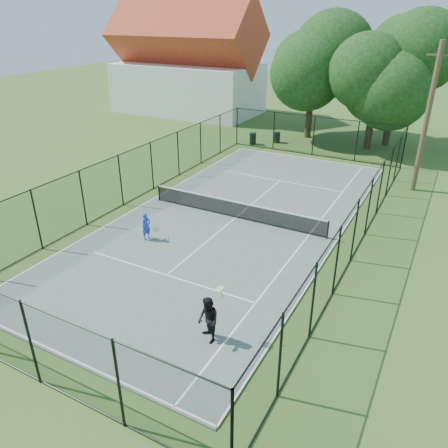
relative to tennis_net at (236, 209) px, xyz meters
The scene contains 13 objects.
ground 0.58m from the tennis_net, ahead, with size 120.00×120.00×0.00m, color #385E20.
tennis_court 0.55m from the tennis_net, ahead, with size 11.00×24.00×0.06m, color #526058.
tennis_net is the anchor object (origin of this frame).
fence 0.92m from the tennis_net, ahead, with size 13.10×26.10×3.00m.
tree_near_left 18.83m from the tennis_net, 96.50° to the left, with size 7.22×7.22×9.41m.
tree_near_mid 17.83m from the tennis_net, 78.93° to the left, with size 6.11×6.11×7.99m.
tree_near_right 20.04m from the tennis_net, 76.70° to the left, with size 6.76×6.76×9.33m.
building 28.14m from the tennis_net, 127.69° to the left, with size 15.30×8.15×11.87m.
trash_bin_left 14.64m from the tennis_net, 111.39° to the left, with size 0.58×0.58×0.94m.
trash_bin_right 15.49m from the tennis_net, 104.01° to the left, with size 0.58×0.58×0.89m.
utility_pole 12.51m from the tennis_net, 49.05° to the left, with size 1.40×0.30×8.66m.
player_blue 4.97m from the tennis_net, 123.00° to the right, with size 0.80×0.56×1.36m.
player_black 9.71m from the tennis_net, 68.46° to the right, with size 1.09×1.14×2.17m.
Camera 1 is at (9.49, -18.91, 10.09)m, focal length 35.00 mm.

